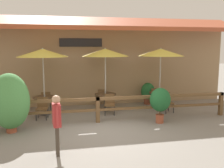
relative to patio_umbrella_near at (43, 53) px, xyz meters
name	(u,v)px	position (x,y,z in m)	size (l,w,h in m)	color
ground_plane	(102,131)	(2.01, -2.63, -2.55)	(60.00, 60.00, 0.00)	gray
building_facade	(88,60)	(2.01, 1.47, -0.39)	(14.28, 1.49, 4.23)	#997A56
patio_railing	(98,104)	(2.01, -1.58, -1.86)	(10.40, 0.14, 0.95)	brown
patio_umbrella_near	(43,53)	(0.00, 0.00, 0.00)	(2.06, 2.06, 2.76)	#B7B2A8
dining_table_near	(45,100)	(0.00, 0.00, -1.95)	(0.94, 0.94, 0.75)	#4C3826
chair_near_streetside	(42,107)	(-0.06, -0.69, -2.09)	(0.46, 0.46, 0.84)	brown
chair_near_wallside	(46,100)	(0.01, 0.69, -2.09)	(0.45, 0.45, 0.84)	brown
patio_umbrella_middle	(105,53)	(2.61, 0.16, 0.00)	(2.06, 2.06, 2.76)	#B7B2A8
dining_table_middle	(105,97)	(2.61, 0.16, -1.95)	(0.94, 0.94, 0.75)	#4C3826
chair_middle_streetside	(110,103)	(2.66, -0.55, -2.09)	(0.50, 0.50, 0.84)	brown
chair_middle_wallside	(101,97)	(2.54, 0.86, -2.09)	(0.45, 0.45, 0.84)	brown
patio_umbrella_far	(161,52)	(5.08, -0.02, 0.00)	(2.06, 2.06, 2.76)	#B7B2A8
dining_table_far	(159,96)	(5.08, -0.02, -1.95)	(0.94, 0.94, 0.75)	#4C3826
chair_far_streetside	(167,102)	(5.13, -0.72, -2.09)	(0.48, 0.48, 0.84)	brown
chair_far_wallside	(153,95)	(5.06, 0.69, -2.09)	(0.50, 0.50, 0.84)	brown
potted_plant_small_flowering	(160,101)	(4.26, -2.10, -1.72)	(0.77, 0.70, 1.31)	#9E4C33
potted_plant_broad_leaf	(10,102)	(-0.95, -2.09, -1.52)	(1.26, 1.14, 1.97)	#9E4C33
potted_plant_corner_fern	(148,92)	(4.86, 0.92, -1.97)	(0.68, 0.61, 1.06)	brown
pedestrian	(57,117)	(0.57, -4.20, -1.53)	(0.24, 0.56, 1.59)	#42382D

